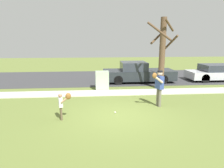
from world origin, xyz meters
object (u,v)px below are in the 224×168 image
at_px(person_adult, 159,84).
at_px(parked_pickup_dark, 137,73).
at_px(person_child, 62,103).
at_px(baseball, 115,112).
at_px(street_tree_near, 162,52).
at_px(utility_cabinet, 102,80).
at_px(parked_sedan_silver, 218,72).

height_order(person_adult, parked_pickup_dark, person_adult).
xyz_separation_m(person_adult, person_child, (-4.23, -1.28, -0.36)).
height_order(baseball, street_tree_near, street_tree_near).
bearing_deg(person_adult, person_child, 0.25).
relative_size(person_child, parked_pickup_dark, 0.21).
height_order(person_child, parked_pickup_dark, parked_pickup_dark).
distance_m(person_child, baseball, 2.29).
bearing_deg(parked_pickup_dark, baseball, -109.86).
height_order(utility_cabinet, parked_sedan_silver, parked_sedan_silver).
bearing_deg(street_tree_near, baseball, -129.09).
relative_size(utility_cabinet, parked_pickup_dark, 0.22).
bearing_deg(baseball, parked_sedan_silver, 36.73).
distance_m(utility_cabinet, parked_pickup_dark, 3.41).
bearing_deg(parked_pickup_dark, person_child, -122.57).
height_order(baseball, utility_cabinet, utility_cabinet).
bearing_deg(baseball, person_adult, 19.16).
relative_size(person_child, street_tree_near, 0.25).
distance_m(person_adult, street_tree_near, 3.82).
bearing_deg(utility_cabinet, parked_pickup_dark, 37.76).
relative_size(baseball, utility_cabinet, 0.06).
bearing_deg(person_adult, parked_sedan_silver, -155.37).
bearing_deg(parked_pickup_dark, parked_sedan_silver, 0.28).
height_order(baseball, parked_pickup_dark, parked_pickup_dark).
distance_m(person_adult, parked_sedan_silver, 8.60).
height_order(person_adult, parked_sedan_silver, person_adult).
height_order(utility_cabinet, street_tree_near, street_tree_near).
xyz_separation_m(utility_cabinet, parked_pickup_dark, (2.70, 2.09, 0.09)).
bearing_deg(street_tree_near, person_adult, -109.88).
bearing_deg(utility_cabinet, parked_sedan_silver, 13.29).
distance_m(person_child, utility_cabinet, 5.13).
distance_m(parked_pickup_dark, parked_sedan_silver, 6.27).
distance_m(person_adult, utility_cabinet, 4.37).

